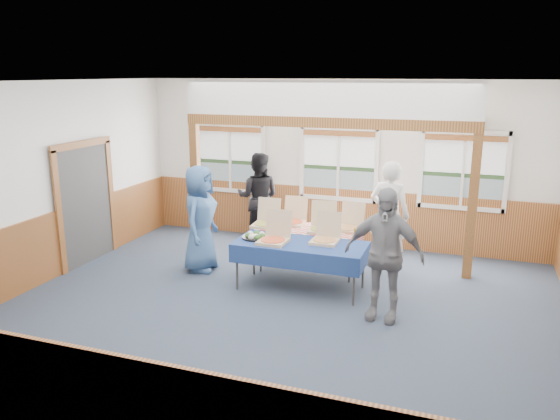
% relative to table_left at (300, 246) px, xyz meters
% --- Properties ---
extents(floor, '(8.00, 8.00, 0.00)m').
position_rel_table_left_xyz_m(floor, '(-0.03, -0.90, -0.71)').
color(floor, '#262D3F').
rests_on(floor, ground).
extents(ceiling, '(8.00, 8.00, 0.00)m').
position_rel_table_left_xyz_m(ceiling, '(-0.03, -0.90, 2.49)').
color(ceiling, white).
rests_on(ceiling, wall_back).
extents(wall_back, '(8.00, 0.00, 8.00)m').
position_rel_table_left_xyz_m(wall_back, '(-0.03, 2.60, 0.89)').
color(wall_back, silver).
rests_on(wall_back, floor).
extents(wall_front, '(8.00, 0.00, 8.00)m').
position_rel_table_left_xyz_m(wall_front, '(-0.03, -4.40, 0.89)').
color(wall_front, silver).
rests_on(wall_front, floor).
extents(wall_left, '(0.00, 8.00, 8.00)m').
position_rel_table_left_xyz_m(wall_left, '(-4.03, -0.90, 0.89)').
color(wall_left, silver).
rests_on(wall_left, floor).
extents(wainscot_back, '(7.98, 0.05, 1.10)m').
position_rel_table_left_xyz_m(wainscot_back, '(-0.03, 2.58, -0.16)').
color(wainscot_back, brown).
rests_on(wainscot_back, floor).
extents(wainscot_front, '(7.98, 0.05, 1.10)m').
position_rel_table_left_xyz_m(wainscot_front, '(-0.03, -4.37, -0.16)').
color(wainscot_front, brown).
rests_on(wainscot_front, floor).
extents(wainscot_left, '(0.05, 6.98, 1.10)m').
position_rel_table_left_xyz_m(wainscot_left, '(-4.01, -0.90, -0.16)').
color(wainscot_left, brown).
rests_on(wainscot_left, floor).
extents(cased_opening, '(0.06, 1.30, 2.10)m').
position_rel_table_left_xyz_m(cased_opening, '(-3.99, 0.00, 0.34)').
color(cased_opening, '#333333').
rests_on(cased_opening, wall_left).
extents(window_left, '(1.56, 0.10, 1.46)m').
position_rel_table_left_xyz_m(window_left, '(-2.33, 2.56, 0.97)').
color(window_left, white).
rests_on(window_left, wall_back).
extents(window_mid, '(1.56, 0.10, 1.46)m').
position_rel_table_left_xyz_m(window_mid, '(-0.03, 2.56, 0.97)').
color(window_mid, white).
rests_on(window_mid, wall_back).
extents(window_right, '(1.56, 0.10, 1.46)m').
position_rel_table_left_xyz_m(window_right, '(2.27, 2.56, 0.97)').
color(window_right, white).
rests_on(window_right, wall_back).
extents(post_left, '(0.15, 0.15, 2.40)m').
position_rel_table_left_xyz_m(post_left, '(-2.53, 1.40, 0.49)').
color(post_left, '#563413').
rests_on(post_left, floor).
extents(post_right, '(0.15, 0.15, 2.40)m').
position_rel_table_left_xyz_m(post_right, '(2.47, 1.40, 0.49)').
color(post_right, '#563413').
rests_on(post_right, floor).
extents(cross_beam, '(5.15, 0.18, 0.18)m').
position_rel_table_left_xyz_m(cross_beam, '(-0.03, 1.40, 1.78)').
color(cross_beam, '#563413').
rests_on(cross_beam, post_left).
extents(table_left, '(2.12, 1.12, 0.76)m').
position_rel_table_left_xyz_m(table_left, '(0.00, 0.00, 0.00)').
color(table_left, '#333333').
rests_on(table_left, floor).
extents(table_right, '(1.76, 0.85, 0.76)m').
position_rel_table_left_xyz_m(table_right, '(-0.10, 0.81, -0.01)').
color(table_right, '#333333').
rests_on(table_right, floor).
extents(pizza_box_a, '(0.44, 0.53, 0.47)m').
position_rel_table_left_xyz_m(pizza_box_a, '(-0.40, -0.11, 0.12)').
color(pizza_box_a, tan).
rests_on(pizza_box_a, table_left).
extents(pizza_box_b, '(0.41, 0.50, 0.44)m').
position_rel_table_left_xyz_m(pizza_box_b, '(0.35, 0.16, 0.12)').
color(pizza_box_b, tan).
rests_on(pizza_box_b, table_left).
extents(pizza_box_c, '(0.43, 0.52, 0.45)m').
position_rel_table_left_xyz_m(pizza_box_c, '(-0.85, 0.72, 0.12)').
color(pizza_box_c, tan).
rests_on(pizza_box_c, table_right).
extents(pizza_box_d, '(0.43, 0.52, 0.45)m').
position_rel_table_left_xyz_m(pizza_box_d, '(-0.45, 1.01, 0.12)').
color(pizza_box_d, tan).
rests_on(pizza_box_d, table_right).
extents(pizza_box_e, '(0.49, 0.57, 0.47)m').
position_rel_table_left_xyz_m(pizza_box_e, '(0.14, 0.74, 0.12)').
color(pizza_box_e, tan).
rests_on(pizza_box_e, table_right).
extents(pizza_box_f, '(0.45, 0.53, 0.44)m').
position_rel_table_left_xyz_m(pizza_box_f, '(0.55, 0.96, 0.12)').
color(pizza_box_f, tan).
rests_on(pizza_box_f, table_right).
extents(veggie_tray, '(0.43, 0.43, 0.10)m').
position_rel_table_left_xyz_m(veggie_tray, '(-0.75, 0.00, 0.08)').
color(veggie_tray, black).
rests_on(veggie_tray, table_left).
extents(drink_glass, '(0.07, 0.07, 0.15)m').
position_rel_table_left_xyz_m(drink_glass, '(0.75, 0.56, 0.13)').
color(drink_glass, olive).
rests_on(drink_glass, table_right).
extents(woman_white, '(0.76, 0.56, 1.90)m').
position_rel_table_left_xyz_m(woman_white, '(1.15, 1.42, 0.24)').
color(woman_white, silver).
rests_on(woman_white, floor).
extents(woman_black, '(0.97, 0.81, 1.79)m').
position_rel_table_left_xyz_m(woman_black, '(-1.58, 2.20, 0.19)').
color(woman_black, black).
rests_on(woman_black, floor).
extents(man_blue, '(0.66, 0.94, 1.82)m').
position_rel_table_left_xyz_m(man_blue, '(-1.87, 0.27, 0.21)').
color(man_blue, '#355784').
rests_on(man_blue, floor).
extents(person_grey, '(1.12, 0.55, 1.86)m').
position_rel_table_left_xyz_m(person_grey, '(1.37, -0.62, 0.22)').
color(person_grey, slate).
rests_on(person_grey, floor).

